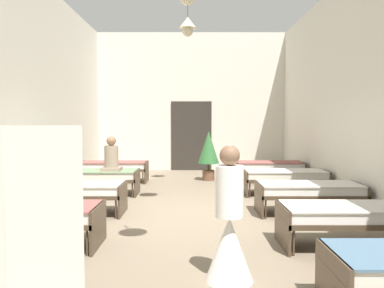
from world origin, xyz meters
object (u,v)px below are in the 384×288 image
at_px(bed_left_row_3, 98,176).
at_px(bed_right_row_4, 270,167).
at_px(bed_right_row_1, 352,215).
at_px(patient_seated_primary, 112,158).
at_px(bed_left_row_2, 74,190).
at_px(nurse_near_aisle, 230,233).
at_px(bed_right_row_3, 286,176).
at_px(bed_left_row_4, 115,167).
at_px(bed_right_row_2, 310,191).
at_px(bed_left_row_1, 31,215).
at_px(potted_plant, 210,150).

height_order(bed_left_row_3, bed_right_row_4, same).
distance_m(bed_right_row_1, patient_seated_primary, 5.51).
xyz_separation_m(bed_left_row_2, patient_seated_primary, (0.35, 1.83, 0.43)).
distance_m(bed_right_row_1, nurse_near_aisle, 2.10).
bearing_deg(bed_right_row_3, bed_right_row_1, -90.00).
height_order(bed_right_row_1, bed_left_row_4, same).
bearing_deg(bed_right_row_3, bed_left_row_4, 156.55).
xyz_separation_m(bed_left_row_2, bed_left_row_3, (0.00, 1.90, 0.00)).
xyz_separation_m(bed_right_row_1, bed_right_row_3, (0.00, 3.80, 0.00)).
bearing_deg(bed_right_row_2, bed_left_row_3, 156.55).
distance_m(bed_left_row_3, bed_left_row_4, 1.90).
height_order(bed_right_row_4, nurse_near_aisle, nurse_near_aisle).
xyz_separation_m(bed_left_row_1, bed_left_row_3, (0.00, 3.80, 0.00)).
distance_m(bed_right_row_2, bed_right_row_3, 1.90).
bearing_deg(bed_right_row_4, potted_plant, 168.82).
distance_m(bed_left_row_2, bed_left_row_3, 1.90).
relative_size(bed_left_row_1, nurse_near_aisle, 1.28).
bearing_deg(bed_right_row_3, bed_right_row_2, -90.00).
relative_size(bed_right_row_3, bed_left_row_4, 1.00).
height_order(bed_left_row_1, nurse_near_aisle, nurse_near_aisle).
height_order(bed_right_row_2, bed_right_row_4, same).
height_order(bed_left_row_1, bed_left_row_3, same).
bearing_deg(nurse_near_aisle, bed_right_row_4, -85.99).
relative_size(bed_right_row_1, bed_right_row_3, 1.00).
height_order(bed_right_row_1, bed_left_row_2, same).
bearing_deg(bed_right_row_3, nurse_near_aisle, -109.69).
xyz_separation_m(bed_right_row_1, bed_left_row_4, (-4.38, 5.70, 0.00)).
relative_size(bed_left_row_3, bed_right_row_4, 1.00).
bearing_deg(bed_right_row_3, bed_right_row_4, 90.00).
bearing_deg(bed_right_row_1, bed_left_row_1, 180.00).
bearing_deg(bed_left_row_3, bed_left_row_4, 90.00).
relative_size(bed_right_row_2, bed_right_row_3, 1.00).
relative_size(bed_left_row_1, patient_seated_primary, 2.38).
relative_size(bed_right_row_3, patient_seated_primary, 2.38).
height_order(patient_seated_primary, potted_plant, potted_plant).
distance_m(bed_left_row_1, bed_right_row_2, 4.77).
bearing_deg(bed_left_row_3, bed_left_row_1, -90.00).
height_order(bed_left_row_2, nurse_near_aisle, nurse_near_aisle).
bearing_deg(bed_left_row_3, bed_right_row_2, -23.45).
bearing_deg(bed_right_row_3, potted_plant, 127.11).
bearing_deg(bed_left_row_2, patient_seated_primary, 79.17).
relative_size(bed_left_row_1, bed_right_row_3, 1.00).
bearing_deg(bed_left_row_3, bed_left_row_2, -90.00).
distance_m(bed_right_row_3, potted_plant, 2.84).
height_order(bed_left_row_2, bed_left_row_4, same).
xyz_separation_m(bed_left_row_3, bed_left_row_4, (0.00, 1.90, 0.00)).
relative_size(bed_left_row_1, bed_left_row_3, 1.00).
bearing_deg(nurse_near_aisle, bed_left_row_4, -50.59).
relative_size(nurse_near_aisle, patient_seated_primary, 1.86).
height_order(bed_left_row_1, bed_right_row_1, same).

